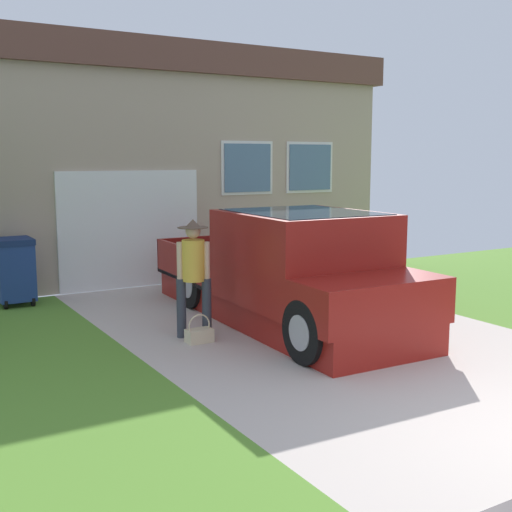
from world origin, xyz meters
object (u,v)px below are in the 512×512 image
pickup_truck (296,274)px  house_with_garage (132,161)px  handbag (199,334)px  person_with_hat (193,268)px  wheeled_trash_bin (15,269)px

pickup_truck → house_with_garage: (0.22, 7.47, 1.62)m
handbag → house_with_garage: (1.84, 7.53, 2.29)m
person_with_hat → handbag: 0.91m
handbag → wheeled_trash_bin: wheeled_trash_bin is taller
person_with_hat → house_with_garage: 7.61m
pickup_truck → wheeled_trash_bin: (-3.32, 3.62, -0.17)m
house_with_garage → wheeled_trash_bin: 5.53m
house_with_garage → person_with_hat: bearing=-103.8°
handbag → person_with_hat: bearing=78.5°
person_with_hat → wheeled_trash_bin: 3.85m
pickup_truck → handbag: pickup_truck is taller
pickup_truck → house_with_garage: 7.64m
person_with_hat → handbag: bearing=-74.8°
person_with_hat → wheeled_trash_bin: person_with_hat is taller
handbag → wheeled_trash_bin: size_ratio=0.34×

